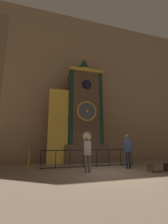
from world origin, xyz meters
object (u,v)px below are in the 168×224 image
visitor_near (88,150)px  stanchion_post (29,163)px  clock_tower (78,116)px  visitor_far (127,147)px  visitor_bench (158,165)px

visitor_near → stanchion_post: 3.29m
stanchion_post → visitor_near: bearing=-30.9°
clock_tower → visitor_far: 4.47m
clock_tower → visitor_near: (-0.45, -3.71, -2.37)m
visitor_far → stanchion_post: bearing=-175.9°
visitor_near → visitor_far: size_ratio=0.91×
clock_tower → visitor_near: clock_tower is taller
stanchion_post → visitor_far: bearing=-13.1°
clock_tower → stanchion_post: 4.90m
stanchion_post → visitor_bench: stanchion_post is taller
stanchion_post → visitor_bench: bearing=-20.5°
clock_tower → stanchion_post: (-3.21, -2.07, -3.07)m
clock_tower → visitor_far: size_ratio=4.57×
visitor_bench → clock_tower: bearing=124.3°
stanchion_post → visitor_bench: 6.63m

